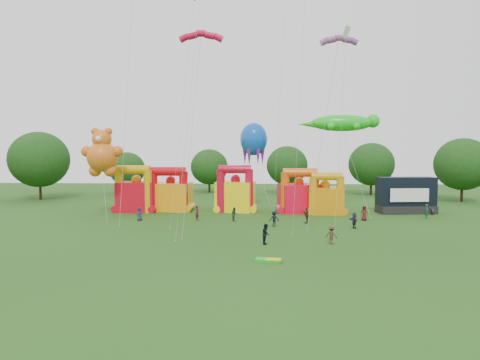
{
  "coord_description": "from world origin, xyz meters",
  "views": [
    {
      "loc": [
        2.34,
        -31.66,
        8.78
      ],
      "look_at": [
        0.04,
        18.0,
        5.3
      ],
      "focal_mm": 32.0,
      "sensor_mm": 36.0,
      "label": 1
    }
  ],
  "objects_px": {
    "octopus_kite": "(260,172)",
    "spectator_0": "(139,214)",
    "stage_trailer": "(406,196)",
    "spectator_4": "(307,215)",
    "bouncy_castle_0": "(136,194)",
    "teddy_bear_kite": "(103,174)",
    "gecko_kite": "(352,159)",
    "bouncy_castle_2": "(235,194)"
  },
  "relations": [
    {
      "from": "teddy_bear_kite",
      "to": "spectator_4",
      "type": "relative_size",
      "value": 6.04
    },
    {
      "from": "gecko_kite",
      "to": "spectator_0",
      "type": "height_order",
      "value": "gecko_kite"
    },
    {
      "from": "gecko_kite",
      "to": "spectator_4",
      "type": "bearing_deg",
      "value": -128.35
    },
    {
      "from": "octopus_kite",
      "to": "spectator_4",
      "type": "distance_m",
      "value": 12.26
    },
    {
      "from": "bouncy_castle_2",
      "to": "teddy_bear_kite",
      "type": "bearing_deg",
      "value": -159.97
    },
    {
      "from": "octopus_kite",
      "to": "spectator_0",
      "type": "bearing_deg",
      "value": -149.31
    },
    {
      "from": "stage_trailer",
      "to": "spectator_0",
      "type": "distance_m",
      "value": 36.34
    },
    {
      "from": "bouncy_castle_2",
      "to": "gecko_kite",
      "type": "height_order",
      "value": "gecko_kite"
    },
    {
      "from": "spectator_4",
      "to": "gecko_kite",
      "type": "bearing_deg",
      "value": 161.99
    },
    {
      "from": "stage_trailer",
      "to": "spectator_4",
      "type": "height_order",
      "value": "stage_trailer"
    },
    {
      "from": "stage_trailer",
      "to": "spectator_4",
      "type": "bearing_deg",
      "value": -148.24
    },
    {
      "from": "spectator_0",
      "to": "spectator_4",
      "type": "distance_m",
      "value": 20.65
    },
    {
      "from": "gecko_kite",
      "to": "spectator_4",
      "type": "height_order",
      "value": "gecko_kite"
    },
    {
      "from": "teddy_bear_kite",
      "to": "spectator_0",
      "type": "distance_m",
      "value": 7.66
    },
    {
      "from": "octopus_kite",
      "to": "spectator_0",
      "type": "relative_size",
      "value": 7.78
    },
    {
      "from": "bouncy_castle_0",
      "to": "octopus_kite",
      "type": "height_order",
      "value": "octopus_kite"
    },
    {
      "from": "bouncy_castle_2",
      "to": "teddy_bear_kite",
      "type": "height_order",
      "value": "teddy_bear_kite"
    },
    {
      "from": "stage_trailer",
      "to": "octopus_kite",
      "type": "bearing_deg",
      "value": 177.95
    },
    {
      "from": "spectator_4",
      "to": "teddy_bear_kite",
      "type": "bearing_deg",
      "value": -77.14
    },
    {
      "from": "bouncy_castle_0",
      "to": "teddy_bear_kite",
      "type": "relative_size",
      "value": 0.56
    },
    {
      "from": "stage_trailer",
      "to": "teddy_bear_kite",
      "type": "relative_size",
      "value": 0.68
    },
    {
      "from": "bouncy_castle_0",
      "to": "spectator_4",
      "type": "relative_size",
      "value": 3.39
    },
    {
      "from": "stage_trailer",
      "to": "gecko_kite",
      "type": "relative_size",
      "value": 0.58
    },
    {
      "from": "octopus_kite",
      "to": "teddy_bear_kite",
      "type": "bearing_deg",
      "value": -162.53
    },
    {
      "from": "teddy_bear_kite",
      "to": "bouncy_castle_2",
      "type": "bearing_deg",
      "value": 20.03
    },
    {
      "from": "octopus_kite",
      "to": "stage_trailer",
      "type": "bearing_deg",
      "value": -2.05
    },
    {
      "from": "gecko_kite",
      "to": "bouncy_castle_0",
      "type": "bearing_deg",
      "value": -179.6
    },
    {
      "from": "stage_trailer",
      "to": "gecko_kite",
      "type": "bearing_deg",
      "value": -179.79
    },
    {
      "from": "teddy_bear_kite",
      "to": "spectator_4",
      "type": "xyz_separation_m",
      "value": [
        26.02,
        -3.42,
        -4.69
      ]
    },
    {
      "from": "bouncy_castle_0",
      "to": "spectator_0",
      "type": "xyz_separation_m",
      "value": [
        2.72,
        -7.96,
        -1.69
      ]
    },
    {
      "from": "teddy_bear_kite",
      "to": "spectator_0",
      "type": "xyz_separation_m",
      "value": [
        5.39,
        -2.5,
        -4.84
      ]
    },
    {
      "from": "bouncy_castle_2",
      "to": "gecko_kite",
      "type": "bearing_deg",
      "value": -1.67
    },
    {
      "from": "bouncy_castle_0",
      "to": "spectator_4",
      "type": "distance_m",
      "value": 25.03
    },
    {
      "from": "stage_trailer",
      "to": "spectator_0",
      "type": "height_order",
      "value": "stage_trailer"
    },
    {
      "from": "octopus_kite",
      "to": "spectator_4",
      "type": "height_order",
      "value": "octopus_kite"
    },
    {
      "from": "bouncy_castle_0",
      "to": "gecko_kite",
      "type": "relative_size",
      "value": 0.47
    },
    {
      "from": "stage_trailer",
      "to": "spectator_4",
      "type": "xyz_separation_m",
      "value": [
        -14.74,
        -9.12,
        -1.46
      ]
    },
    {
      "from": "bouncy_castle_2",
      "to": "gecko_kite",
      "type": "relative_size",
      "value": 0.47
    },
    {
      "from": "stage_trailer",
      "to": "teddy_bear_kite",
      "type": "distance_m",
      "value": 41.28
    },
    {
      "from": "bouncy_castle_0",
      "to": "bouncy_castle_2",
      "type": "height_order",
      "value": "bouncy_castle_2"
    },
    {
      "from": "bouncy_castle_0",
      "to": "teddy_bear_kite",
      "type": "xyz_separation_m",
      "value": [
        -2.67,
        -5.46,
        3.15
      ]
    },
    {
      "from": "bouncy_castle_2",
      "to": "spectator_0",
      "type": "bearing_deg",
      "value": -143.01
    }
  ]
}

